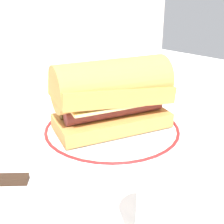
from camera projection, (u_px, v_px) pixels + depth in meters
The scene contains 5 objects.
ground_plane at pixel (99, 134), 0.57m from camera, with size 1.50×1.50×0.00m, color white.
plate at pixel (112, 130), 0.57m from camera, with size 0.28×0.28×0.01m.
sausage_sandwich at pixel (112, 94), 0.54m from camera, with size 0.23×0.17×0.13m.
drinking_glass at pixel (166, 221), 0.31m from camera, with size 0.06×0.06×0.09m.
butter_knife at pixel (36, 180), 0.43m from camera, with size 0.13×0.12×0.01m.
Camera 1 is at (-0.34, -0.37, 0.26)m, focal length 47.82 mm.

